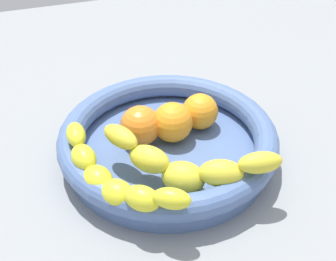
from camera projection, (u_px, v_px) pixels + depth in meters
kitchen_counter at (168, 166)px, 73.40cm from camera, size 120.00×120.00×3.00cm
fruit_bowl at (168, 143)px, 70.76cm from camera, size 30.89×30.89×5.52cm
banana_draped_left at (185, 165)px, 62.85cm from camera, size 14.96×20.51×6.42cm
banana_draped_right at (112, 179)px, 61.08cm from camera, size 19.53×12.54×5.30cm
orange_front at (173, 122)px, 71.15cm from camera, size 5.77×5.77×5.77cm
orange_mid_left at (140, 126)px, 70.53cm from camera, size 5.74×5.74×5.74cm
orange_mid_right at (200, 111)px, 73.67cm from camera, size 5.33×5.33×5.33cm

